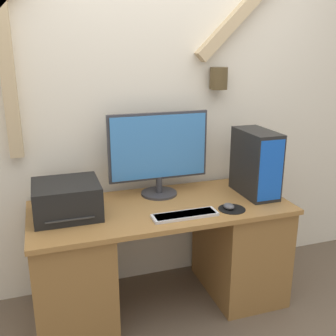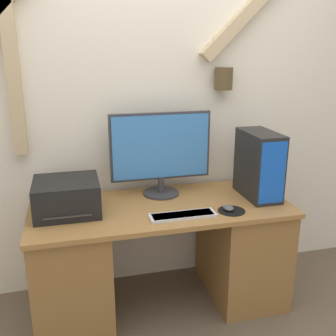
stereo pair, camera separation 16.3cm
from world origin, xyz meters
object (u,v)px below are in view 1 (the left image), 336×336
at_px(printer, 67,199).
at_px(keyboard, 185,215).
at_px(monitor, 159,151).
at_px(mouse, 229,206).
at_px(computer_tower, 256,163).

bearing_deg(printer, keyboard, -20.27).
bearing_deg(monitor, mouse, -49.16).
bearing_deg(mouse, keyboard, -176.93).
bearing_deg(mouse, computer_tower, 33.46).
distance_m(monitor, printer, 0.67).
bearing_deg(mouse, printer, 166.62).
xyz_separation_m(keyboard, printer, (-0.65, 0.24, 0.09)).
distance_m(keyboard, printer, 0.70).
xyz_separation_m(keyboard, mouse, (0.29, 0.02, 0.01)).
height_order(monitor, printer, monitor).
distance_m(computer_tower, printer, 1.24).
relative_size(monitor, computer_tower, 1.53).
distance_m(monitor, keyboard, 0.50).
height_order(keyboard, computer_tower, computer_tower).
bearing_deg(keyboard, computer_tower, 19.36).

